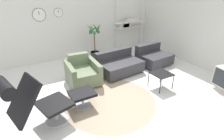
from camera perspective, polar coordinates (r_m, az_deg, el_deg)
The scene contains 12 objects.
ground_plane at distance 4.19m, azimuth -0.33°, elevation -8.74°, with size 12.00×12.00×0.00m, color white.
wall_back at distance 6.38m, azimuth -14.47°, elevation 15.95°, with size 12.00×0.09×2.80m.
wall_right at distance 6.01m, azimuth 30.03°, elevation 12.94°, with size 0.06×12.00×2.80m.
round_rug at distance 4.05m, azimuth -0.90°, elevation -10.03°, with size 2.10×2.10×0.01m.
lounge_chair at distance 3.21m, azimuth -25.19°, elevation -8.55°, with size 1.19×0.84×1.14m.
ottoman at distance 3.80m, azimuth -9.66°, elevation -8.23°, with size 0.52×0.45×0.35m.
armchair_red at distance 4.73m, azimuth -9.56°, elevation -1.03°, with size 0.84×0.94×0.73m.
couch_low at distance 5.27m, azimuth 2.27°, elevation 1.64°, with size 1.33×0.95×0.64m.
couch_second at distance 6.02m, azimuth 13.32°, elevation 4.05°, with size 1.08×0.93×0.64m.
side_table at distance 4.56m, azimuth 15.81°, elevation -1.43°, with size 0.47×0.47×0.41m.
potted_plant at distance 6.27m, azimuth -5.65°, elevation 8.06°, with size 0.51×0.50×1.31m.
shelf_unit at distance 7.16m, azimuth 5.16°, elevation 14.86°, with size 1.26×0.28×2.04m.
Camera 1 is at (-1.70, -3.03, 2.34)m, focal length 28.00 mm.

